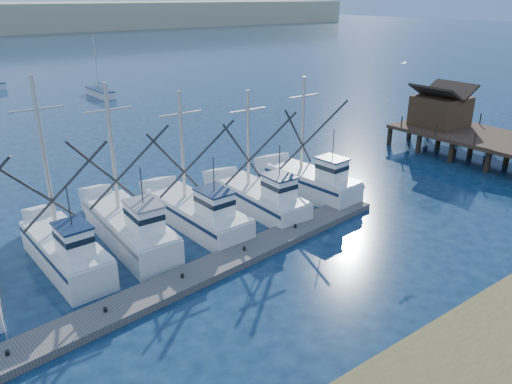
# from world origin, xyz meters

# --- Properties ---
(ground) EXTENTS (500.00, 500.00, 0.00)m
(ground) POSITION_xyz_m (0.00, 0.00, 0.00)
(ground) COLOR #0C1B35
(ground) RESTS_ON ground
(floating_dock) EXTENTS (28.30, 5.20, 0.38)m
(floating_dock) POSITION_xyz_m (-8.50, 5.21, 0.19)
(floating_dock) COLOR #625C58
(floating_dock) RESTS_ON ground
(timber_pier) EXTENTS (7.00, 20.00, 8.00)m
(timber_pier) POSITION_xyz_m (21.50, 8.46, 2.57)
(timber_pier) COLOR black
(timber_pier) RESTS_ON ground
(trawler_fleet) EXTENTS (28.24, 8.43, 9.57)m
(trawler_fleet) POSITION_xyz_m (-8.68, 10.09, 0.96)
(trawler_fleet) COLOR silver
(trawler_fleet) RESTS_ON ground
(sailboat_near) EXTENTS (1.88, 6.52, 8.10)m
(sailboat_near) POSITION_xyz_m (5.71, 54.00, 0.49)
(sailboat_near) COLOR silver
(sailboat_near) RESTS_ON ground
(flying_gull) EXTENTS (1.01, 0.19, 0.19)m
(flying_gull) POSITION_xyz_m (12.12, 9.57, 8.38)
(flying_gull) COLOR white
(flying_gull) RESTS_ON ground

